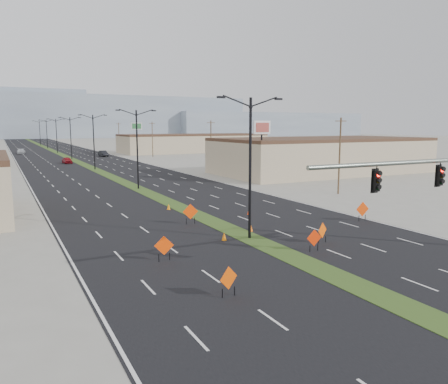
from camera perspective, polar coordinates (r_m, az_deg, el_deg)
name	(u,v)px	position (r m, az deg, el deg)	size (l,w,h in m)	color
ground	(376,295)	(22.83, 19.30, -12.57)	(600.00, 600.00, 0.00)	gray
road_surface	(69,158)	(115.77, -19.53, 4.18)	(25.00, 400.00, 0.02)	black
median_strip	(69,158)	(115.77, -19.53, 4.18)	(2.00, 400.00, 0.04)	#384F1C
building_se_near	(321,157)	(77.67, 12.59, 4.54)	(36.00, 18.00, 5.50)	tan
building_se_far	(193,144)	(135.64, -4.02, 6.30)	(44.00, 16.00, 5.00)	tan
mesa_center	(86,117)	(319.37, -17.55, 9.35)	(220.00, 50.00, 28.00)	gray
mesa_east	(265,124)	(361.92, 5.44, 8.79)	(160.00, 50.00, 18.00)	gray
streetlight_0	(250,164)	(30.86, 3.44, 3.71)	(5.15, 0.24, 10.02)	black
streetlight_1	(137,147)	(56.71, -11.27, 5.82)	(5.15, 0.24, 10.02)	black
streetlight_2	(94,140)	(83.94, -16.65, 6.50)	(5.15, 0.24, 10.02)	black
streetlight_3	(71,137)	(111.56, -19.38, 6.83)	(5.15, 0.24, 10.02)	black
streetlight_4	(57,135)	(139.33, -21.03, 7.02)	(5.15, 0.24, 10.02)	black
streetlight_5	(47,133)	(167.18, -22.14, 7.14)	(5.15, 0.24, 10.02)	black
streetlight_6	(40,132)	(195.07, -22.92, 7.22)	(5.15, 0.24, 10.02)	black
utility_pole_0	(340,155)	(53.32, 14.87, 4.73)	(1.60, 0.20, 9.00)	#4C3823
utility_pole_1	(211,144)	(82.62, -1.71, 6.32)	(1.60, 0.20, 9.00)	#4C3823
utility_pole_2	(152,139)	(115.15, -9.33, 6.87)	(1.60, 0.20, 9.00)	#4C3823
utility_pole_3	(119,136)	(148.81, -13.56, 7.13)	(1.60, 0.20, 9.00)	#4C3823
car_left	(67,160)	(99.51, -19.81, 3.91)	(1.61, 4.01, 1.37)	maroon
car_mid	(103,154)	(119.42, -15.51, 4.86)	(1.62, 4.65, 1.53)	black
car_far	(21,151)	(138.78, -24.98, 4.83)	(1.97, 4.84, 1.41)	#B2B7BC
construction_sign_0	(229,279)	(21.07, 0.60, -11.32)	(1.09, 0.38, 1.50)	#DD4604
construction_sign_1	(164,246)	(26.56, -7.84, -7.06)	(1.13, 0.37, 1.56)	#FD4105
construction_sign_2	(190,212)	(36.08, -4.41, -2.66)	(1.25, 0.32, 1.70)	#F33D05
construction_sign_3	(314,239)	(28.89, 11.69, -5.99)	(1.10, 0.11, 1.46)	red
construction_sign_4	(322,231)	(31.07, 12.73, -5.01)	(1.03, 0.43, 1.44)	#FE5505
construction_sign_5	(363,210)	(38.99, 17.64, -2.23)	(1.25, 0.20, 1.67)	#D63704
cone_0	(250,227)	(33.73, 3.47, -4.63)	(0.39, 0.39, 0.65)	#F95F05
cone_1	(224,236)	(31.09, 0.02, -5.82)	(0.36, 0.36, 0.59)	#D56504
cone_2	(249,212)	(39.94, 3.29, -2.59)	(0.34, 0.34, 0.57)	#F73605
cone_3	(169,207)	(42.60, -7.25, -1.92)	(0.36, 0.36, 0.59)	orange
pole_sign_east_near	(262,132)	(63.18, 4.95, 7.77)	(2.88, 0.59, 8.76)	black
pole_sign_east_far	(137,129)	(118.57, -11.35, 8.10)	(2.80, 1.47, 8.89)	black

